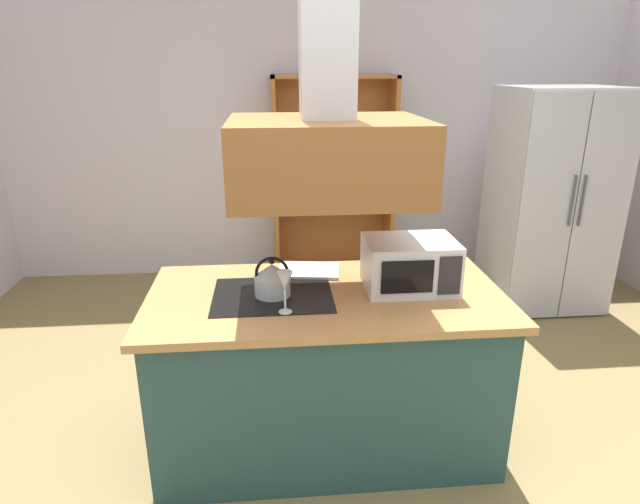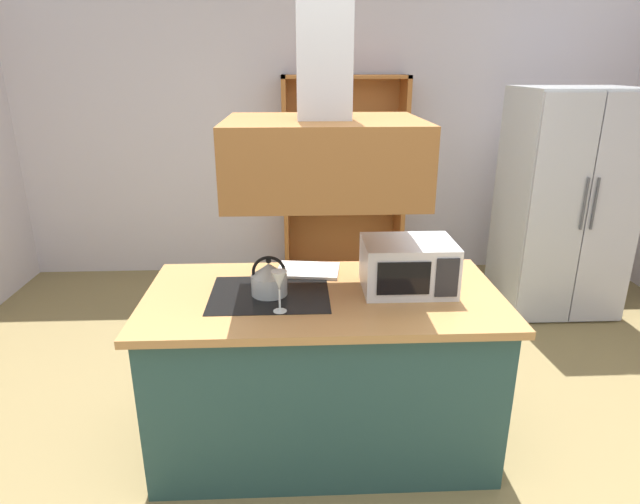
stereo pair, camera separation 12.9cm
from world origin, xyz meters
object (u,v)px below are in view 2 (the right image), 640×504
(kettle, at_px, (269,279))
(cutting_board, at_px, (308,270))
(dish_cabinet, at_px, (343,191))
(refrigerator, at_px, (563,203))
(microwave, at_px, (408,266))
(wine_glass_on_counter, at_px, (279,282))

(kettle, bearing_deg, cutting_board, 56.06)
(dish_cabinet, height_order, kettle, dish_cabinet)
(refrigerator, relative_size, kettle, 9.02)
(dish_cabinet, bearing_deg, microwave, -87.31)
(refrigerator, bearing_deg, kettle, -144.12)
(dish_cabinet, xyz_separation_m, cutting_board, (-0.39, -2.23, 0.06))
(refrigerator, xyz_separation_m, kettle, (-2.35, -1.70, 0.07))
(dish_cabinet, distance_m, kettle, 2.61)
(kettle, relative_size, microwave, 0.44)
(refrigerator, bearing_deg, dish_cabinet, 154.50)
(kettle, height_order, microwave, microwave)
(cutting_board, height_order, wine_glass_on_counter, wine_glass_on_counter)
(kettle, relative_size, wine_glass_on_counter, 0.99)
(refrigerator, relative_size, wine_glass_on_counter, 8.93)
(dish_cabinet, distance_m, wine_glass_on_counter, 2.80)
(refrigerator, bearing_deg, cutting_board, -146.94)
(dish_cabinet, xyz_separation_m, kettle, (-0.59, -2.53, 0.14))
(dish_cabinet, bearing_deg, wine_glass_on_counter, -101.02)
(microwave, relative_size, wine_glass_on_counter, 2.23)
(refrigerator, height_order, kettle, refrigerator)
(kettle, xyz_separation_m, cutting_board, (0.20, 0.30, -0.08))
(refrigerator, xyz_separation_m, cutting_board, (-2.14, -1.39, -0.01))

